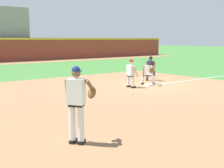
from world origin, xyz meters
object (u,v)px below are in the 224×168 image
Objects in this scene: first_baseman at (148,71)px; umpire at (151,67)px; first_base_bag at (149,85)px; baserunner at (131,72)px; baseball at (133,94)px; pitcher at (77,100)px.

first_baseman is 1.72m from umpire.
first_base_bag is 1.37m from baserunner.
baserunner is (-1.14, 0.16, 0.75)m from first_base_bag.
first_baseman is 0.92× the size of baserunner.
pitcher reaches higher than baseball.
first_base_bag is 0.26× the size of umpire.
baseball is 2.16m from baserunner.
baseball is 4.96m from umpire.
umpire is (2.72, 1.27, 0.00)m from baserunner.
baserunner is at bearing -174.04° from first_baseman.
pitcher is at bearing -143.92° from umpire.
first_base_bag is 0.28× the size of first_baseman.
baserunner is 3.00m from umpire.
baseball is at bearing -144.76° from umpire.
baserunner reaches higher than baseball.
first_baseman is at bearing 35.31° from pitcher.
pitcher is (-5.46, -4.07, 1.02)m from baseball.
baseball is (-2.43, -1.40, -0.01)m from first_base_bag.
pitcher reaches higher than first_baseman.
pitcher is at bearing -145.25° from first_base_bag.
first_baseman is 1.42m from baserunner.
pitcher is 1.27× the size of baserunner.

